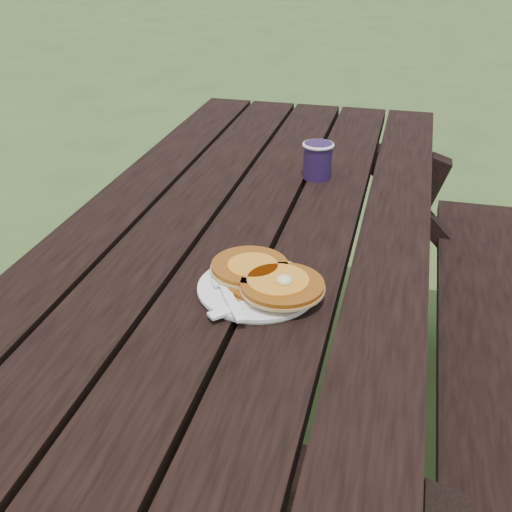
% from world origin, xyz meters
% --- Properties ---
extents(ground, '(60.00, 60.00, 0.00)m').
position_xyz_m(ground, '(0.00, 0.00, 0.00)').
color(ground, '#355122').
rests_on(ground, ground).
extents(picnic_table, '(1.36, 1.80, 0.75)m').
position_xyz_m(picnic_table, '(0.00, 0.00, 0.37)').
color(picnic_table, black).
rests_on(picnic_table, ground).
extents(plate, '(0.24, 0.24, 0.01)m').
position_xyz_m(plate, '(0.09, -0.30, 0.76)').
color(plate, white).
rests_on(plate, picnic_table).
extents(pancake_stack, '(0.21, 0.19, 0.04)m').
position_xyz_m(pancake_stack, '(0.10, -0.29, 0.77)').
color(pancake_stack, '#934D10').
rests_on(pancake_stack, plate).
extents(knife, '(0.14, 0.14, 0.00)m').
position_xyz_m(knife, '(0.10, -0.34, 0.76)').
color(knife, white).
rests_on(knife, plate).
extents(fork, '(0.11, 0.15, 0.01)m').
position_xyz_m(fork, '(0.06, -0.37, 0.77)').
color(fork, white).
rests_on(fork, plate).
extents(coffee_cup, '(0.08, 0.08, 0.09)m').
position_xyz_m(coffee_cup, '(0.10, 0.25, 0.80)').
color(coffee_cup, '#211239').
rests_on(coffee_cup, picnic_table).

